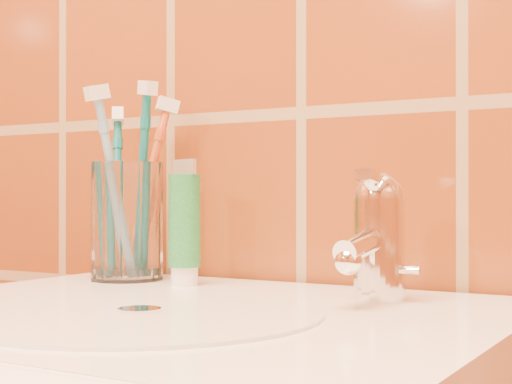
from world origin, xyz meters
The scene contains 7 objects.
glass_tumbler centered at (-0.18, 1.12, 0.92)m, with size 0.08×0.08×0.14m, color white.
toothpaste_tube centered at (-0.09, 1.10, 0.91)m, with size 0.04×0.03×0.14m.
faucet centered at (0.14, 1.09, 0.91)m, with size 0.05×0.11×0.12m.
toothbrush_0 centered at (-0.18, 1.14, 0.96)m, with size 0.06×0.06×0.22m, color #D75825, non-canonical shape.
toothbrush_1 centered at (-0.18, 1.09, 0.96)m, with size 0.04×0.07×0.23m, color #709FC7, non-canonical shape.
toothbrush_2 centered at (-0.21, 1.13, 0.95)m, with size 0.06×0.06×0.21m, color #0D656D, non-canonical shape.
toothbrush_3 centered at (-0.16, 1.12, 0.96)m, with size 0.05×0.04×0.23m, color #0D6974, non-canonical shape.
Camera 1 is at (0.40, 0.41, 0.95)m, focal length 55.00 mm.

